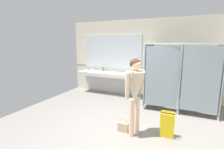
{
  "coord_description": "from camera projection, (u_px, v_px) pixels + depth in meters",
  "views": [
    {
      "loc": [
        1.34,
        -3.3,
        1.96
      ],
      "look_at": [
        -0.7,
        1.25,
        1.03
      ],
      "focal_mm": 26.74,
      "sensor_mm": 36.0,
      "label": 1
    }
  ],
  "objects": [
    {
      "name": "wall_back_tile_band",
      "position": [
        146.0,
        69.0,
        6.15
      ],
      "size": [
        6.15,
        0.01,
        0.06
      ],
      "primitive_type": "cube",
      "color": "#9E937F",
      "rests_on": "wall_back"
    },
    {
      "name": "wall_back",
      "position": [
        147.0,
        59.0,
        6.14
      ],
      "size": [
        6.15,
        0.12,
        2.83
      ],
      "primitive_type": "cube",
      "color": "beige",
      "rests_on": "ground_plane"
    },
    {
      "name": "wet_floor_sign",
      "position": [
        167.0,
        125.0,
        3.48
      ],
      "size": [
        0.28,
        0.19,
        0.56
      ],
      "color": "yellow",
      "rests_on": "ground_plane"
    },
    {
      "name": "vanity_counter",
      "position": [
        110.0,
        78.0,
        6.58
      ],
      "size": [
        2.49,
        0.58,
        0.97
      ],
      "color": "silver",
      "rests_on": "ground_plane"
    },
    {
      "name": "ground_plane",
      "position": [
        117.0,
        131.0,
        3.87
      ],
      "size": [
        6.15,
        6.13,
        0.1
      ],
      "primitive_type": "cube",
      "color": "gray"
    },
    {
      "name": "mirror_panel",
      "position": [
        112.0,
        52.0,
        6.58
      ],
      "size": [
        2.39,
        0.02,
        1.28
      ],
      "primitive_type": "cube",
      "color": "silver",
      "rests_on": "wall_back"
    },
    {
      "name": "handbag",
      "position": [
        123.0,
        126.0,
        3.77
      ],
      "size": [
        0.23,
        0.12,
        0.34
      ],
      "color": "tan",
      "rests_on": "ground_plane"
    },
    {
      "name": "person_standing",
      "position": [
        135.0,
        88.0,
        3.48
      ],
      "size": [
        0.52,
        0.54,
        1.67
      ],
      "color": "beige",
      "rests_on": "ground_plane"
    },
    {
      "name": "paper_cup",
      "position": [
        93.0,
        71.0,
        6.64
      ],
      "size": [
        0.07,
        0.07,
        0.08
      ],
      "primitive_type": "cylinder",
      "color": "white",
      "rests_on": "vanity_counter"
    },
    {
      "name": "bathroom_stalls",
      "position": [
        181.0,
        76.0,
        4.88
      ],
      "size": [
        2.02,
        1.32,
        1.98
      ],
      "color": "gray",
      "rests_on": "ground_plane"
    },
    {
      "name": "soap_dispenser",
      "position": [
        103.0,
        69.0,
        6.73
      ],
      "size": [
        0.07,
        0.07,
        0.18
      ],
      "color": "teal",
      "rests_on": "vanity_counter"
    }
  ]
}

